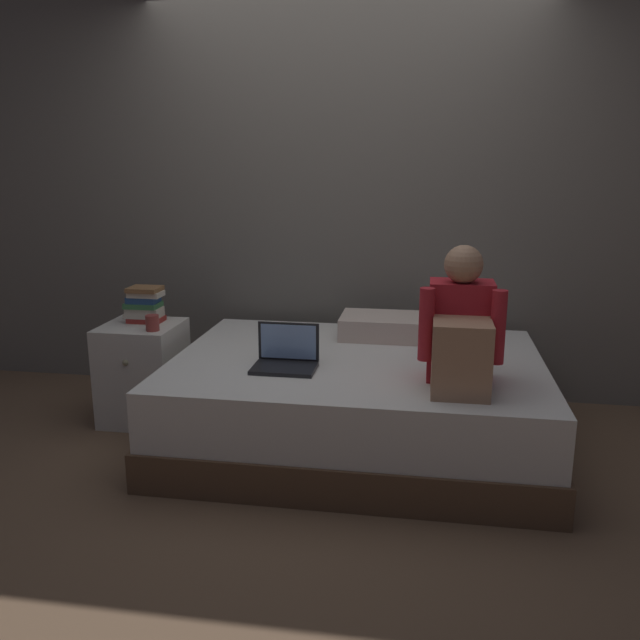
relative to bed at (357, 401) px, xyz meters
name	(u,v)px	position (x,y,z in m)	size (l,w,h in m)	color
ground_plane	(311,464)	(-0.20, -0.30, -0.25)	(8.00, 8.00, 0.00)	brown
wall_back	(343,189)	(-0.20, 0.90, 1.10)	(5.60, 0.10, 2.70)	slate
bed	(357,401)	(0.00, 0.00, 0.00)	(2.00, 1.50, 0.50)	brown
nightstand	(144,372)	(-1.30, 0.14, 0.05)	(0.44, 0.46, 0.59)	beige
person_sitting	(461,333)	(0.52, -0.35, 0.50)	(0.39, 0.44, 0.66)	#B21E28
laptop	(286,357)	(-0.34, -0.23, 0.31)	(0.32, 0.23, 0.22)	black
pillow	(388,326)	(0.13, 0.45, 0.32)	(0.56, 0.36, 0.13)	beige
book_stack	(145,305)	(-1.29, 0.20, 0.45)	(0.23, 0.16, 0.21)	#9E2D28
mug	(152,323)	(-1.17, 0.02, 0.39)	(0.08, 0.08, 0.09)	#933833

